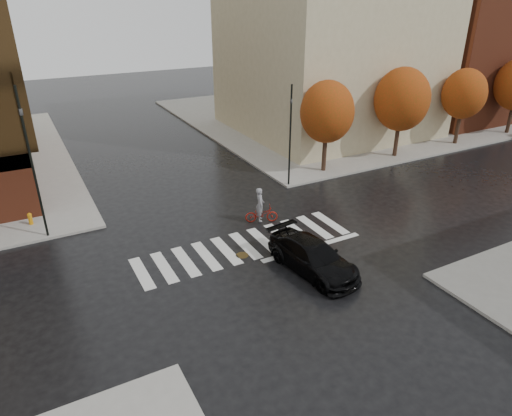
{
  "coord_description": "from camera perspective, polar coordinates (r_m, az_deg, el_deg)",
  "views": [
    {
      "loc": [
        -9.34,
        -18.04,
        12.05
      ],
      "look_at": [
        0.68,
        0.57,
        2.0
      ],
      "focal_mm": 32.0,
      "sensor_mm": 36.0,
      "label": 1
    }
  ],
  "objects": [
    {
      "name": "sedan",
      "position": [
        21.77,
        7.13,
        -6.06
      ],
      "size": [
        2.75,
        5.38,
        1.5
      ],
      "primitive_type": "imported",
      "rotation": [
        0.0,
        0.0,
        0.13
      ],
      "color": "black",
      "rests_on": "ground"
    },
    {
      "name": "tree_ne_a",
      "position": [
        32.85,
        8.88,
        11.76
      ],
      "size": [
        3.8,
        3.8,
        6.5
      ],
      "color": "black",
      "rests_on": "sidewalk_ne"
    },
    {
      "name": "fire_hydrant",
      "position": [
        28.62,
        -26.4,
        -1.13
      ],
      "size": [
        0.25,
        0.25,
        0.7
      ],
      "color": "#C37A0B",
      "rests_on": "sidewalk_nw"
    },
    {
      "name": "tree_ne_b",
      "position": [
        37.36,
        17.78,
        12.79
      ],
      "size": [
        4.2,
        4.2,
        6.89
      ],
      "color": "black",
      "rests_on": "sidewalk_ne"
    },
    {
      "name": "ground",
      "position": [
        23.62,
        -0.81,
        -5.25
      ],
      "size": [
        120.0,
        120.0,
        0.0
      ],
      "primitive_type": "plane",
      "color": "black",
      "rests_on": "ground"
    },
    {
      "name": "building_ne_tan",
      "position": [
        43.93,
        9.25,
        21.34
      ],
      "size": [
        16.0,
        16.0,
        18.0
      ],
      "primitive_type": "cube",
      "color": "tan",
      "rests_on": "sidewalk_ne"
    },
    {
      "name": "cyclist",
      "position": [
        26.07,
        0.62,
        -0.32
      ],
      "size": [
        1.98,
        1.31,
        2.13
      ],
      "rotation": [
        0.0,
        0.0,
        1.18
      ],
      "color": "#9D170E",
      "rests_on": "ground"
    },
    {
      "name": "building_ne_brick",
      "position": [
        54.55,
        24.08,
        18.23
      ],
      "size": [
        14.0,
        14.0,
        14.0
      ],
      "primitive_type": "cube",
      "color": "maroon",
      "rests_on": "sidewalk_ne"
    },
    {
      "name": "manhole",
      "position": [
        23.16,
        -1.74,
        -5.92
      ],
      "size": [
        0.75,
        0.75,
        0.01
      ],
      "primitive_type": "cylinder",
      "rotation": [
        0.0,
        0.0,
        -0.17
      ],
      "color": "#4A391A",
      "rests_on": "ground"
    },
    {
      "name": "crosswalk",
      "position": [
        24.0,
        -1.36,
        -4.7
      ],
      "size": [
        12.0,
        3.0,
        0.01
      ],
      "primitive_type": "cube",
      "color": "silver",
      "rests_on": "ground"
    },
    {
      "name": "tree_ne_c",
      "position": [
        42.63,
        24.58,
        12.84
      ],
      "size": [
        3.6,
        3.6,
        6.31
      ],
      "color": "black",
      "rests_on": "sidewalk_ne"
    },
    {
      "name": "traffic_light_ne",
      "position": [
        30.06,
        4.31,
        9.64
      ],
      "size": [
        0.18,
        0.2,
        6.7
      ],
      "rotation": [
        0.0,
        0.0,
        2.88
      ],
      "color": "black",
      "rests_on": "sidewalk_ne"
    },
    {
      "name": "sidewalk_ne",
      "position": [
        50.87,
        9.47,
        11.47
      ],
      "size": [
        30.0,
        30.0,
        0.15
      ],
      "primitive_type": "cube",
      "color": "gray",
      "rests_on": "ground"
    },
    {
      "name": "traffic_light_nw",
      "position": [
        25.41,
        -26.42,
        6.1
      ],
      "size": [
        0.22,
        0.19,
        7.97
      ],
      "rotation": [
        0.0,
        0.0,
        -1.69
      ],
      "color": "black",
      "rests_on": "sidewalk_nw"
    }
  ]
}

